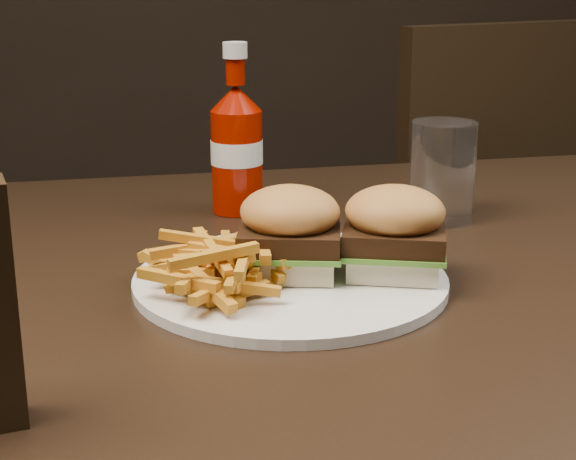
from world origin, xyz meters
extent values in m
cube|color=black|center=(0.00, 0.00, 0.73)|extent=(1.20, 0.80, 0.04)
cube|color=black|center=(0.40, 0.75, 0.43)|extent=(0.58, 0.58, 0.05)
cylinder|color=white|center=(-0.06, -0.06, 0.76)|extent=(0.28, 0.28, 0.01)
cube|color=#CAB099|center=(-0.06, -0.06, 0.77)|extent=(0.10, 0.09, 0.02)
cube|color=beige|center=(0.03, -0.08, 0.77)|extent=(0.10, 0.10, 0.02)
cylinder|color=#870E00|center=(-0.07, 0.19, 0.81)|extent=(0.08, 0.08, 0.12)
cylinder|color=white|center=(0.15, 0.11, 0.81)|extent=(0.07, 0.07, 0.11)
camera|label=1|loc=(-0.23, -0.80, 1.03)|focal=55.00mm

